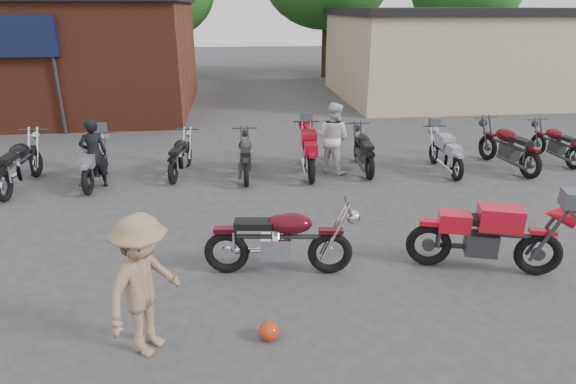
{
  "coord_description": "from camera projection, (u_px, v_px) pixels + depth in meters",
  "views": [
    {
      "loc": [
        -1.37,
        -5.9,
        3.84
      ],
      "look_at": [
        -0.49,
        1.63,
        0.9
      ],
      "focal_mm": 30.0,
      "sensor_mm": 36.0,
      "label": 1
    }
  ],
  "objects": [
    {
      "name": "ground",
      "position": [
        335.0,
        288.0,
        7.0
      ],
      "size": [
        90.0,
        90.0,
        0.0
      ],
      "primitive_type": "plane",
      "color": "#363638"
    },
    {
      "name": "brick_building",
      "position": [
        28.0,
        58.0,
        18.26
      ],
      "size": [
        12.0,
        8.0,
        4.0
      ],
      "primitive_type": "cube",
      "color": "maroon",
      "rests_on": "ground"
    },
    {
      "name": "stucco_building",
      "position": [
        455.0,
        57.0,
        21.18
      ],
      "size": [
        10.0,
        8.0,
        3.5
      ],
      "primitive_type": "cube",
      "color": "tan",
      "rests_on": "ground"
    },
    {
      "name": "tree_1",
      "position": [
        159.0,
        9.0,
        25.49
      ],
      "size": [
        5.92,
        5.92,
        7.4
      ],
      "primitive_type": null,
      "color": "#16551C",
      "rests_on": "ground"
    },
    {
      "name": "tree_3",
      "position": [
        464.0,
        7.0,
        27.3
      ],
      "size": [
        6.08,
        6.08,
        7.6
      ],
      "primitive_type": null,
      "color": "#16551C",
      "rests_on": "ground"
    },
    {
      "name": "vintage_motorcycle",
      "position": [
        281.0,
        236.0,
        7.19
      ],
      "size": [
        2.24,
        0.98,
        1.26
      ],
      "primitive_type": null,
      "rotation": [
        0.0,
        0.0,
        -0.13
      ],
      "color": "#480914",
      "rests_on": "ground"
    },
    {
      "name": "sportbike",
      "position": [
        488.0,
        233.0,
        7.26
      ],
      "size": [
        2.32,
        1.36,
        1.28
      ],
      "primitive_type": null,
      "rotation": [
        0.0,
        0.0,
        -0.31
      ],
      "color": "red",
      "rests_on": "ground"
    },
    {
      "name": "helmet",
      "position": [
        269.0,
        331.0,
        5.89
      ],
      "size": [
        0.26,
        0.26,
        0.24
      ],
      "primitive_type": "ellipsoid",
      "rotation": [
        0.0,
        0.0,
        0.03
      ],
      "color": "#AF3312",
      "rests_on": "ground"
    },
    {
      "name": "person_dark",
      "position": [
        94.0,
        154.0,
        10.64
      ],
      "size": [
        0.67,
        0.55,
        1.56
      ],
      "primitive_type": "imported",
      "rotation": [
        0.0,
        0.0,
        3.51
      ],
      "color": "black",
      "rests_on": "ground"
    },
    {
      "name": "person_light",
      "position": [
        333.0,
        138.0,
        11.62
      ],
      "size": [
        1.06,
        1.04,
        1.72
      ],
      "primitive_type": "imported",
      "rotation": [
        0.0,
        0.0,
        2.41
      ],
      "color": "silver",
      "rests_on": "ground"
    },
    {
      "name": "person_tan",
      "position": [
        144.0,
        286.0,
        5.46
      ],
      "size": [
        1.13,
        1.3,
        1.74
      ],
      "primitive_type": "imported",
      "rotation": [
        0.0,
        0.0,
        1.03
      ],
      "color": "#907259",
      "rests_on": "ground"
    },
    {
      "name": "row_bike_0",
      "position": [
        19.0,
        161.0,
        10.67
      ],
      "size": [
        0.81,
        2.17,
        1.24
      ],
      "primitive_type": null,
      "rotation": [
        0.0,
        0.0,
        1.52
      ],
      "color": "black",
      "rests_on": "ground"
    },
    {
      "name": "row_bike_1",
      "position": [
        94.0,
        160.0,
        10.95
      ],
      "size": [
        0.64,
        1.92,
        1.11
      ],
      "primitive_type": null,
      "rotation": [
        0.0,
        0.0,
        1.58
      ],
      "color": "gray",
      "rests_on": "ground"
    },
    {
      "name": "row_bike_2",
      "position": [
        180.0,
        154.0,
        11.56
      ],
      "size": [
        0.9,
        1.88,
        1.05
      ],
      "primitive_type": null,
      "rotation": [
        0.0,
        0.0,
        1.4
      ],
      "color": "black",
      "rests_on": "ground"
    },
    {
      "name": "row_bike_3",
      "position": [
        245.0,
        154.0,
        11.42
      ],
      "size": [
        0.68,
        1.92,
        1.1
      ],
      "primitive_type": null,
      "rotation": [
        0.0,
        0.0,
        1.55
      ],
      "color": "#262629",
      "rests_on": "ground"
    },
    {
      "name": "row_bike_4",
      "position": [
        309.0,
        149.0,
        11.63
      ],
      "size": [
        0.84,
        2.13,
        1.21
      ],
      "primitive_type": null,
      "rotation": [
        0.0,
        0.0,
        1.5
      ],
      "color": "#A40D22",
      "rests_on": "ground"
    },
    {
      "name": "row_bike_5",
      "position": [
        364.0,
        148.0,
        11.86
      ],
      "size": [
        0.74,
        1.96,
        1.12
      ],
      "primitive_type": null,
      "rotation": [
        0.0,
        0.0,
        1.52
      ],
      "color": "black",
      "rests_on": "ground"
    },
    {
      "name": "row_bike_6",
      "position": [
        446.0,
        150.0,
        11.77
      ],
      "size": [
        0.63,
        1.85,
        1.07
      ],
      "primitive_type": null,
      "rotation": [
        0.0,
        0.0,
        1.56
      ],
      "color": "#969CA4",
      "rests_on": "ground"
    },
    {
      "name": "row_bike_7",
      "position": [
        508.0,
        144.0,
        11.97
      ],
      "size": [
        1.05,
        2.23,
        1.24
      ],
      "primitive_type": null,
      "rotation": [
        0.0,
        0.0,
        1.73
      ],
      "color": "#480910",
      "rests_on": "ground"
    },
    {
      "name": "row_bike_8",
      "position": [
        556.0,
        141.0,
        12.56
      ],
      "size": [
        0.77,
        1.88,
        1.06
      ],
      "primitive_type": null,
      "rotation": [
        0.0,
        0.0,
        1.66
      ],
      "color": "#560A15",
      "rests_on": "ground"
    }
  ]
}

